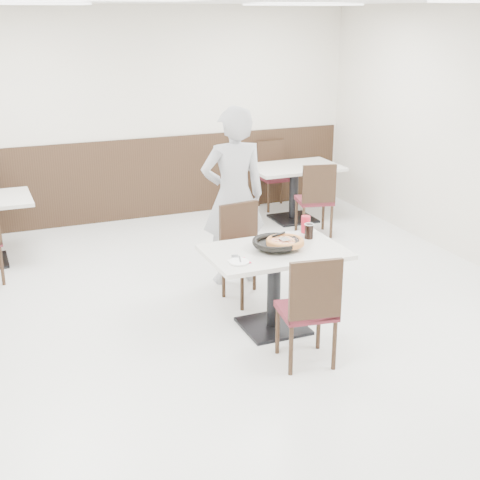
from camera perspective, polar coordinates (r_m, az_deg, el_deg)
name	(u,v)px	position (r m, az deg, el deg)	size (l,w,h in m)	color
floor	(240,319)	(6.26, 0.00, -6.72)	(7.00, 7.00, 0.00)	#BCBBB6
ceiling	(240,0)	(5.64, 0.00, 19.83)	(7.00, 7.00, 0.00)	white
wall_back	(139,116)	(9.07, -8.60, 10.45)	(6.00, 0.04, 2.80)	beige
wainscot_back	(143,179)	(9.22, -8.31, 5.20)	(5.90, 0.03, 1.10)	black
fluo_panel_c	(22,4)	(7.05, -18.09, 18.63)	(1.20, 0.60, 0.02)	white
fluo_panel_d	(303,4)	(7.91, 5.39, 19.38)	(1.20, 0.60, 0.02)	white
main_table	(274,289)	(5.95, 2.90, -4.22)	(1.20, 0.80, 0.75)	beige
chair_near	(306,308)	(5.37, 5.68, -5.79)	(0.42, 0.42, 0.95)	black
chair_far	(249,255)	(6.48, 0.74, -1.25)	(0.42, 0.42, 0.95)	black
trivet	(285,248)	(5.81, 3.85, -0.68)	(0.13, 0.13, 0.04)	black
pizza_pan	(276,245)	(5.80, 3.06, -0.42)	(0.37, 0.37, 0.01)	black
pizza	(285,243)	(5.81, 3.88, -0.23)	(0.33, 0.33, 0.02)	#C97E3B
pizza_server	(285,239)	(5.80, 3.83, 0.08)	(0.08, 0.10, 0.00)	silver
napkin	(238,262)	(5.52, -0.14, -1.86)	(0.14, 0.14, 0.00)	white
side_plate	(239,262)	(5.50, -0.09, -1.88)	(0.17, 0.17, 0.01)	white
fork	(240,259)	(5.54, -0.01, -1.63)	(0.01, 0.15, 0.00)	silver
cola_glass	(309,232)	(6.10, 5.91, 0.72)	(0.08, 0.08, 0.13)	black
red_cup	(306,224)	(6.26, 5.62, 1.34)	(0.08, 0.08, 0.16)	#A91324
diner_person	(233,197)	(6.82, -0.56, 3.72)	(0.67, 0.44, 1.84)	#AAAAAF
bg_table_right	(294,193)	(9.09, 4.60, 4.01)	(1.20, 0.80, 0.75)	beige
bg_chair_right_near	(314,199)	(8.47, 6.36, 3.54)	(0.42, 0.42, 0.95)	black
bg_chair_right_far	(275,176)	(9.61, 3.03, 5.49)	(0.42, 0.42, 0.95)	black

